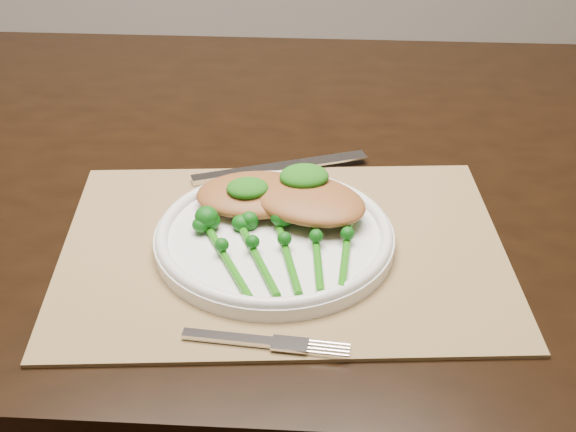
{
  "coord_description": "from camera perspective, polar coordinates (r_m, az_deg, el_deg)",
  "views": [
    {
      "loc": [
        -0.09,
        -0.9,
        1.26
      ],
      "look_at": [
        -0.03,
        -0.17,
        0.78
      ],
      "focal_mm": 50.0,
      "sensor_mm": 36.0,
      "label": 1
    }
  ],
  "objects": [
    {
      "name": "dining_table",
      "position": [
        1.27,
        -3.08,
        -10.96
      ],
      "size": [
        1.71,
        1.12,
        0.75
      ],
      "rotation": [
        0.0,
        0.0,
        -0.15
      ],
      "color": "black",
      "rests_on": "ground"
    },
    {
      "name": "pesto_dollop_right",
      "position": [
        0.9,
        1.16,
        2.84
      ],
      "size": [
        0.06,
        0.05,
        0.02
      ],
      "primitive_type": "ellipsoid",
      "color": "#104C0A",
      "rests_on": "chicken_fillet_right"
    },
    {
      "name": "broccolini_bundle",
      "position": [
        0.82,
        -0.03,
        -2.87
      ],
      "size": [
        0.16,
        0.17,
        0.04
      ],
      "rotation": [
        0.0,
        0.0,
        0.07
      ],
      "color": "#1B690D",
      "rests_on": "dinner_plate"
    },
    {
      "name": "chicken_fillet_left",
      "position": [
        0.91,
        -2.17,
        1.55
      ],
      "size": [
        0.14,
        0.1,
        0.03
      ],
      "primitive_type": "ellipsoid",
      "rotation": [
        0.0,
        0.0,
        -0.05
      ],
      "color": "#975B2B",
      "rests_on": "dinner_plate"
    },
    {
      "name": "chicken_fillet_right",
      "position": [
        0.89,
        1.33,
        1.21
      ],
      "size": [
        0.17,
        0.16,
        0.03
      ],
      "primitive_type": "ellipsoid",
      "rotation": [
        0.0,
        0.0,
        -0.62
      ],
      "color": "#975B2B",
      "rests_on": "dinner_plate"
    },
    {
      "name": "placemat",
      "position": [
        0.87,
        -0.35,
        -2.38
      ],
      "size": [
        0.5,
        0.38,
        0.0
      ],
      "primitive_type": "cube",
      "rotation": [
        0.0,
        0.0,
        -0.06
      ],
      "color": "olive",
      "rests_on": "dining_table"
    },
    {
      "name": "pesto_dollop_left",
      "position": [
        0.89,
        -2.9,
        2.0
      ],
      "size": [
        0.05,
        0.04,
        0.02
      ],
      "primitive_type": "ellipsoid",
      "color": "#104C0A",
      "rests_on": "chicken_fillet_left"
    },
    {
      "name": "knife",
      "position": [
        1.01,
        -1.76,
        3.31
      ],
      "size": [
        0.23,
        0.06,
        0.01
      ],
      "rotation": [
        0.0,
        0.0,
        0.21
      ],
      "color": "silver",
      "rests_on": "placemat"
    },
    {
      "name": "fork",
      "position": [
        0.74,
        -0.85,
        -9.02
      ],
      "size": [
        0.16,
        0.05,
        0.0
      ],
      "rotation": [
        0.0,
        0.0,
        -0.24
      ],
      "color": "silver",
      "rests_on": "placemat"
    },
    {
      "name": "dinner_plate",
      "position": [
        0.87,
        -0.98,
        -1.44
      ],
      "size": [
        0.26,
        0.26,
        0.02
      ],
      "color": "white",
      "rests_on": "placemat"
    }
  ]
}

